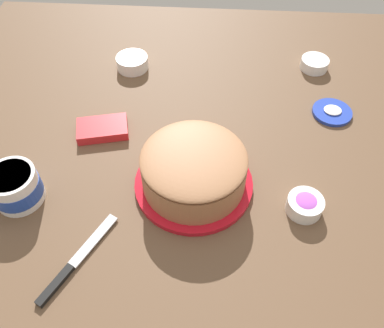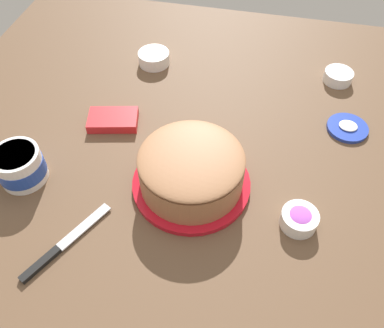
{
  "view_description": "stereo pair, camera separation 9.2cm",
  "coord_description": "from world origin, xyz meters",
  "px_view_note": "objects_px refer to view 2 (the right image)",
  "views": [
    {
      "loc": [
        0.04,
        -0.63,
        0.77
      ],
      "look_at": [
        0.0,
        -0.02,
        0.04
      ],
      "focal_mm": 37.18,
      "sensor_mm": 36.0,
      "label": 1
    },
    {
      "loc": [
        0.14,
        -0.62,
        0.77
      ],
      "look_at": [
        0.0,
        -0.02,
        0.04
      ],
      "focal_mm": 37.18,
      "sensor_mm": 36.0,
      "label": 2
    }
  ],
  "objects_px": {
    "frosting_tub_lid": "(347,128)",
    "sprinkle_bowl_rainbow": "(299,219)",
    "frosted_cake": "(191,171)",
    "sprinkle_bowl_yellow": "(154,58)",
    "frosting_tub": "(20,166)",
    "sprinkle_bowl_pink": "(338,76)",
    "candy_box_lower": "(113,120)",
    "spreading_knife": "(59,248)"
  },
  "relations": [
    {
      "from": "frosting_tub",
      "to": "candy_box_lower",
      "type": "relative_size",
      "value": 0.86
    },
    {
      "from": "sprinkle_bowl_rainbow",
      "to": "candy_box_lower",
      "type": "bearing_deg",
      "value": 157.12
    },
    {
      "from": "frosted_cake",
      "to": "sprinkle_bowl_pink",
      "type": "xyz_separation_m",
      "value": [
        0.35,
        0.48,
        -0.04
      ]
    },
    {
      "from": "frosting_tub",
      "to": "sprinkle_bowl_rainbow",
      "type": "relative_size",
      "value": 1.38
    },
    {
      "from": "sprinkle_bowl_rainbow",
      "to": "sprinkle_bowl_yellow",
      "type": "distance_m",
      "value": 0.69
    },
    {
      "from": "frosting_tub_lid",
      "to": "sprinkle_bowl_rainbow",
      "type": "bearing_deg",
      "value": -109.47
    },
    {
      "from": "frosting_tub_lid",
      "to": "sprinkle_bowl_yellow",
      "type": "bearing_deg",
      "value": 163.9
    },
    {
      "from": "sprinkle_bowl_rainbow",
      "to": "candy_box_lower",
      "type": "distance_m",
      "value": 0.56
    },
    {
      "from": "frosting_tub_lid",
      "to": "candy_box_lower",
      "type": "relative_size",
      "value": 0.83
    },
    {
      "from": "sprinkle_bowl_yellow",
      "to": "candy_box_lower",
      "type": "relative_size",
      "value": 0.73
    },
    {
      "from": "sprinkle_bowl_pink",
      "to": "candy_box_lower",
      "type": "height_order",
      "value": "sprinkle_bowl_pink"
    },
    {
      "from": "frosted_cake",
      "to": "sprinkle_bowl_yellow",
      "type": "height_order",
      "value": "frosted_cake"
    },
    {
      "from": "frosting_tub_lid",
      "to": "sprinkle_bowl_pink",
      "type": "distance_m",
      "value": 0.21
    },
    {
      "from": "sprinkle_bowl_pink",
      "to": "sprinkle_bowl_yellow",
      "type": "bearing_deg",
      "value": -176.4
    },
    {
      "from": "spreading_knife",
      "to": "sprinkle_bowl_rainbow",
      "type": "distance_m",
      "value": 0.52
    },
    {
      "from": "frosting_tub",
      "to": "sprinkle_bowl_yellow",
      "type": "distance_m",
      "value": 0.54
    },
    {
      "from": "sprinkle_bowl_rainbow",
      "to": "frosted_cake",
      "type": "bearing_deg",
      "value": 168.02
    },
    {
      "from": "spreading_knife",
      "to": "sprinkle_bowl_pink",
      "type": "height_order",
      "value": "sprinkle_bowl_pink"
    },
    {
      "from": "sprinkle_bowl_rainbow",
      "to": "frosting_tub_lid",
      "type": "bearing_deg",
      "value": 70.53
    },
    {
      "from": "sprinkle_bowl_pink",
      "to": "sprinkle_bowl_yellow",
      "type": "relative_size",
      "value": 0.87
    },
    {
      "from": "frosted_cake",
      "to": "spreading_knife",
      "type": "distance_m",
      "value": 0.33
    },
    {
      "from": "frosting_tub",
      "to": "sprinkle_bowl_rainbow",
      "type": "xyz_separation_m",
      "value": [
        0.66,
        0.01,
        -0.02
      ]
    },
    {
      "from": "frosting_tub",
      "to": "candy_box_lower",
      "type": "height_order",
      "value": "frosting_tub"
    },
    {
      "from": "frosting_tub",
      "to": "sprinkle_bowl_yellow",
      "type": "bearing_deg",
      "value": 70.42
    },
    {
      "from": "frosting_tub_lid",
      "to": "sprinkle_bowl_pink",
      "type": "height_order",
      "value": "sprinkle_bowl_pink"
    },
    {
      "from": "frosting_tub_lid",
      "to": "frosted_cake",
      "type": "bearing_deg",
      "value": -143.44
    },
    {
      "from": "frosting_tub",
      "to": "candy_box_lower",
      "type": "distance_m",
      "value": 0.27
    },
    {
      "from": "frosting_tub",
      "to": "sprinkle_bowl_pink",
      "type": "distance_m",
      "value": 0.93
    },
    {
      "from": "spreading_knife",
      "to": "sprinkle_bowl_rainbow",
      "type": "height_order",
      "value": "sprinkle_bowl_rainbow"
    },
    {
      "from": "frosting_tub_lid",
      "to": "sprinkle_bowl_yellow",
      "type": "xyz_separation_m",
      "value": [
        -0.59,
        0.17,
        0.01
      ]
    },
    {
      "from": "frosting_tub",
      "to": "spreading_knife",
      "type": "relative_size",
      "value": 0.52
    },
    {
      "from": "sprinkle_bowl_pink",
      "to": "sprinkle_bowl_rainbow",
      "type": "distance_m",
      "value": 0.55
    },
    {
      "from": "frosted_cake",
      "to": "sprinkle_bowl_rainbow",
      "type": "distance_m",
      "value": 0.26
    },
    {
      "from": "frosting_tub_lid",
      "to": "candy_box_lower",
      "type": "height_order",
      "value": "candy_box_lower"
    },
    {
      "from": "candy_box_lower",
      "to": "frosting_tub",
      "type": "bearing_deg",
      "value": -136.24
    },
    {
      "from": "frosting_tub",
      "to": "sprinkle_bowl_pink",
      "type": "relative_size",
      "value": 1.34
    },
    {
      "from": "frosting_tub",
      "to": "spreading_knife",
      "type": "bearing_deg",
      "value": -44.95
    },
    {
      "from": "sprinkle_bowl_pink",
      "to": "sprinkle_bowl_yellow",
      "type": "height_order",
      "value": "sprinkle_bowl_yellow"
    },
    {
      "from": "sprinkle_bowl_pink",
      "to": "sprinkle_bowl_rainbow",
      "type": "relative_size",
      "value": 1.03
    },
    {
      "from": "sprinkle_bowl_yellow",
      "to": "frosted_cake",
      "type": "bearing_deg",
      "value": -63.76
    },
    {
      "from": "frosting_tub_lid",
      "to": "sprinkle_bowl_rainbow",
      "type": "relative_size",
      "value": 1.33
    },
    {
      "from": "frosted_cake",
      "to": "sprinkle_bowl_pink",
      "type": "relative_size",
      "value": 3.33
    }
  ]
}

